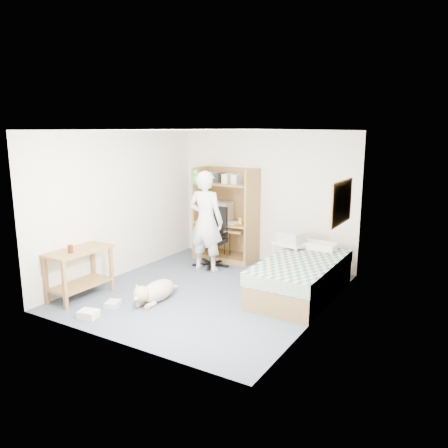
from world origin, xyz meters
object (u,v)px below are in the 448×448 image
object	(u,v)px
computer_hutch	(227,218)
printer_cart	(291,254)
bed	(301,277)
side_desk	(79,266)
person	(206,221)
dog	(156,291)
office_chair	(213,245)

from	to	relation	value
computer_hutch	printer_cart	xyz separation A→B (m)	(1.56, -0.48, -0.39)
bed	printer_cart	size ratio (longest dim) A/B	3.14
bed	printer_cart	distance (m)	0.79
bed	side_desk	distance (m)	3.39
person	computer_hutch	bearing A→B (deg)	-91.13
bed	dog	xyz separation A→B (m)	(-1.75, -1.37, -0.13)
person	printer_cart	distance (m)	1.62
bed	dog	world-z (taller)	bed
side_desk	computer_hutch	bearing A→B (deg)	73.86
computer_hutch	side_desk	bearing A→B (deg)	-106.14
bed	printer_cart	world-z (taller)	bed
office_chair	printer_cart	distance (m)	1.56
computer_hutch	office_chair	size ratio (longest dim) A/B	1.65
bed	computer_hutch	bearing A→B (deg)	150.71
side_desk	dog	size ratio (longest dim) A/B	1.01
computer_hutch	office_chair	distance (m)	0.68
dog	person	bearing A→B (deg)	96.55
person	printer_cart	bearing A→B (deg)	-171.53
side_desk	person	distance (m)	2.33
dog	office_chair	bearing A→B (deg)	97.09
person	printer_cart	world-z (taller)	person
printer_cart	computer_hutch	bearing A→B (deg)	178.22
dog	printer_cart	world-z (taller)	printer_cart
side_desk	office_chair	world-z (taller)	office_chair
side_desk	office_chair	distance (m)	2.56
side_desk	printer_cart	world-z (taller)	side_desk
computer_hutch	bed	xyz separation A→B (m)	(2.00, -1.12, -0.53)
printer_cart	side_desk	bearing A→B (deg)	-119.17
side_desk	person	world-z (taller)	person
side_desk	person	xyz separation A→B (m)	(0.90, 2.10, 0.42)
office_chair	person	distance (m)	0.61
office_chair	printer_cart	size ratio (longest dim) A/B	1.70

